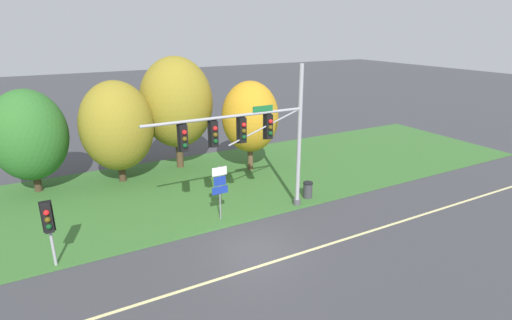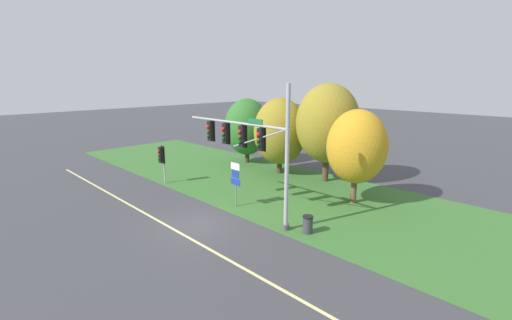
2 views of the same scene
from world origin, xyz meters
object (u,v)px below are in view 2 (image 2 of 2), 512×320
Objects in this scene: tree_left_of_mast at (280,131)px; tree_behind_signpost at (328,124)px; pedestrian_signal_near_kerb at (162,157)px; tree_mid_verge at (357,147)px; traffic_signal_mast at (250,143)px; route_sign_post at (236,178)px; trash_bin at (308,224)px; tree_nearest_road at (247,127)px.

tree_left_of_mast is 0.84× the size of tree_behind_signpost.
pedestrian_signal_near_kerb is 0.48× the size of tree_mid_verge.
traffic_signal_mast is 1.10× the size of tree_behind_signpost.
route_sign_post is at bearing 5.06° from pedestrian_signal_near_kerb.
trash_bin is (13.14, 0.77, -1.61)m from pedestrian_signal_near_kerb.
tree_nearest_road is at bearing 167.90° from tree_mid_verge.
tree_nearest_road is 1.01× the size of tree_mid_verge.
route_sign_post is 0.38× the size of tree_behind_signpost.
trash_bin is at bearing -83.65° from tree_mid_verge.
tree_mid_verge is (4.06, -2.83, -0.85)m from tree_behind_signpost.
pedestrian_signal_near_kerb is 1.01× the size of route_sign_post.
pedestrian_signal_near_kerb is 14.20m from tree_mid_verge.
route_sign_post is at bearing -179.02° from trash_bin.
tree_left_of_mast is at bearing 112.54° from route_sign_post.
trash_bin is (13.53, -8.55, -2.95)m from tree_nearest_road.
tree_behind_signpost reaches higher than tree_nearest_road.
tree_nearest_road is at bearing 92.41° from pedestrian_signal_near_kerb.
traffic_signal_mast is 13.33m from tree_nearest_road.
tree_left_of_mast reaches higher than pedestrian_signal_near_kerb.
traffic_signal_mast reaches higher than tree_mid_verge.
pedestrian_signal_near_kerb is (-9.35, -0.27, -2.26)m from traffic_signal_mast.
trash_bin is at bearing 7.57° from traffic_signal_mast.
pedestrian_signal_near_kerb is 3.13× the size of trash_bin.
tree_behind_signpost is at bearing 95.74° from traffic_signal_mast.
tree_nearest_road reaches higher than trash_bin.
trash_bin is at bearing 0.98° from route_sign_post.
tree_nearest_road is at bearing 137.11° from traffic_signal_mast.
tree_left_of_mast reaches higher than route_sign_post.
tree_behind_signpost is (4.07, 0.79, 0.95)m from tree_left_of_mast.
tree_nearest_road is 4.81m from tree_left_of_mast.
route_sign_post is 0.45× the size of tree_left_of_mast.
pedestrian_signal_near_kerb reaches higher than route_sign_post.
traffic_signal_mast is at bearing -42.89° from tree_nearest_road.
tree_behind_signpost reaches higher than tree_left_of_mast.
traffic_signal_mast is 7.06m from tree_mid_verge.
tree_mid_verge is at bearing -14.06° from tree_left_of_mast.
tree_left_of_mast is at bearing 120.95° from traffic_signal_mast.
tree_behind_signpost is at bearing 48.05° from pedestrian_signal_near_kerb.
pedestrian_signal_near_kerb is at bearing -178.35° from traffic_signal_mast.
tree_behind_signpost is (8.83, 0.07, 1.10)m from tree_nearest_road.
tree_mid_verge is (12.89, -2.76, 0.25)m from tree_nearest_road.
tree_nearest_road is at bearing 171.30° from tree_left_of_mast.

